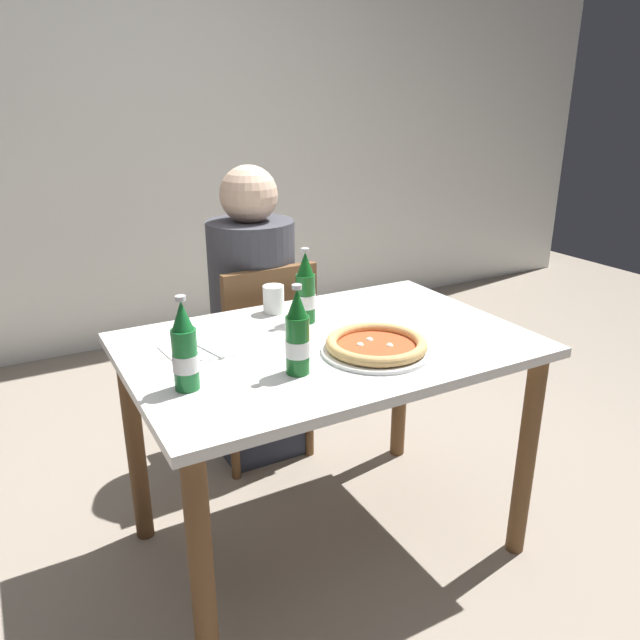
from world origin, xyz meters
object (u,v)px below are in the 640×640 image
at_px(pizza_margherita_near, 376,346).
at_px(beer_bottle_center, 297,337).
at_px(dining_table_main, 328,374).
at_px(diner_seated, 254,323).
at_px(chair_behind_table, 260,351).
at_px(beer_bottle_right, 185,351).
at_px(napkin_with_cutlery, 198,350).
at_px(paper_cup, 274,299).
at_px(beer_bottle_left, 305,291).

height_order(pizza_margherita_near, beer_bottle_center, beer_bottle_center).
relative_size(dining_table_main, diner_seated, 0.99).
relative_size(chair_behind_table, diner_seated, 0.70).
distance_m(pizza_margherita_near, beer_bottle_center, 0.27).
height_order(diner_seated, pizza_margherita_near, diner_seated).
relative_size(beer_bottle_right, napkin_with_cutlery, 1.26).
bearing_deg(dining_table_main, pizza_margherita_near, -62.72).
bearing_deg(paper_cup, napkin_with_cutlery, -149.33).
xyz_separation_m(dining_table_main, beer_bottle_left, (0.02, 0.18, 0.22)).
xyz_separation_m(dining_table_main, napkin_with_cutlery, (-0.37, 0.11, 0.12)).
bearing_deg(diner_seated, beer_bottle_right, -123.33).
bearing_deg(dining_table_main, diner_seated, 87.18).
height_order(dining_table_main, diner_seated, diner_seated).
bearing_deg(paper_cup, dining_table_main, -83.45).
height_order(beer_bottle_left, paper_cup, beer_bottle_left).
distance_m(pizza_margherita_near, beer_bottle_left, 0.34).
xyz_separation_m(beer_bottle_center, paper_cup, (0.15, 0.47, -0.06)).
distance_m(diner_seated, napkin_with_cutlery, 0.70).
bearing_deg(pizza_margherita_near, chair_behind_table, 93.15).
bearing_deg(paper_cup, chair_behind_table, 76.77).
bearing_deg(pizza_margherita_near, paper_cup, 103.69).
xyz_separation_m(chair_behind_table, diner_seated, (-0.00, 0.05, 0.10)).
xyz_separation_m(diner_seated, beer_bottle_left, (-0.02, -0.48, 0.27)).
distance_m(pizza_margherita_near, napkin_with_cutlery, 0.52).
height_order(chair_behind_table, diner_seated, diner_seated).
height_order(beer_bottle_right, napkin_with_cutlery, beer_bottle_right).
bearing_deg(pizza_margherita_near, napkin_with_cutlery, 149.87).
bearing_deg(chair_behind_table, paper_cup, 75.23).
bearing_deg(napkin_with_cutlery, beer_bottle_center, -55.45).
bearing_deg(beer_bottle_left, diner_seated, 88.20).
xyz_separation_m(beer_bottle_right, napkin_with_cutlery, (0.10, 0.22, -0.10)).
distance_m(chair_behind_table, napkin_with_cutlery, 0.70).
distance_m(dining_table_main, diner_seated, 0.66).
xyz_separation_m(chair_behind_table, beer_bottle_right, (-0.51, -0.72, 0.37)).
relative_size(pizza_margherita_near, napkin_with_cutlery, 1.63).
bearing_deg(beer_bottle_right, chair_behind_table, 54.76).
bearing_deg(chair_behind_table, dining_table_main, 85.23).
bearing_deg(pizza_margherita_near, diner_seated, 93.09).
distance_m(dining_table_main, napkin_with_cutlery, 0.41).
relative_size(dining_table_main, beer_bottle_center, 4.86).
bearing_deg(diner_seated, beer_bottle_center, -104.80).
relative_size(beer_bottle_left, beer_bottle_center, 1.00).
height_order(diner_seated, beer_bottle_center, diner_seated).
distance_m(chair_behind_table, pizza_margherita_near, 0.81).
bearing_deg(beer_bottle_center, diner_seated, 75.20).
bearing_deg(diner_seated, paper_cup, -101.07).
bearing_deg(beer_bottle_left, paper_cup, 111.68).
relative_size(diner_seated, paper_cup, 12.73).
height_order(beer_bottle_right, paper_cup, beer_bottle_right).
relative_size(beer_bottle_left, paper_cup, 2.60).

